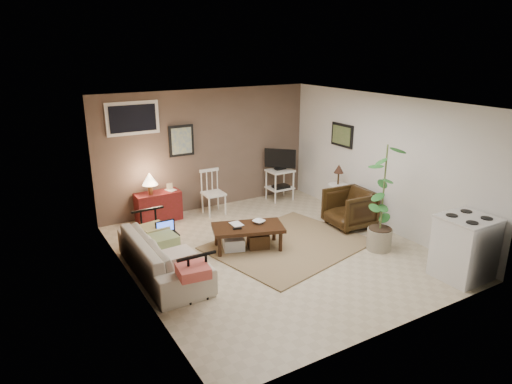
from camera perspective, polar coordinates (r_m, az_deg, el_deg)
floor at (r=7.49m, az=2.31°, el=-7.42°), size 5.00×5.00×0.00m
art_back at (r=8.90m, az=-9.32°, el=6.35°), size 0.50×0.03×0.60m
art_right at (r=9.11m, az=10.71°, el=6.99°), size 0.03×0.60×0.45m
window at (r=8.54m, az=-15.17°, el=8.88°), size 0.96×0.03×0.60m
rug at (r=7.71m, az=4.05°, el=-6.58°), size 2.80×2.44×0.02m
coffee_table at (r=7.46m, az=-1.08°, el=-5.47°), size 1.27×0.93×0.43m
sofa at (r=6.79m, az=-11.61°, el=-6.94°), size 0.59×2.02×0.79m
sofa_pillows at (r=6.56m, az=-10.57°, el=-6.90°), size 0.39×1.92×0.14m
sofa_end_rails at (r=6.84m, az=-10.65°, el=-7.17°), size 0.54×2.02×0.68m
laptop at (r=7.10m, az=-11.13°, el=-4.74°), size 0.31×0.23×0.21m
red_console at (r=8.82m, az=-12.21°, el=-1.47°), size 0.84×0.37×0.97m
spindle_chair at (r=9.00m, az=-5.38°, el=-0.20°), size 0.41×0.41×0.88m
tv_stand at (r=9.73m, az=3.04°, el=2.35°), size 0.53×0.51×1.12m
side_table at (r=9.01m, az=10.21°, el=1.04°), size 0.38×0.38×1.01m
armchair at (r=8.50m, az=11.63°, el=-1.83°), size 0.75×0.79×0.77m
potted_plant at (r=7.49m, az=15.62°, el=-0.31°), size 0.44×0.44×1.78m
stove at (r=7.16m, az=24.61°, el=-6.31°), size 0.72×0.67×0.94m
bowl at (r=7.49m, az=0.36°, el=-3.20°), size 0.20×0.10×0.19m
book_table at (r=7.38m, az=-3.09°, el=-3.38°), size 0.17×0.02×0.24m
book_console at (r=8.75m, az=-11.04°, el=0.71°), size 0.15×0.06×0.21m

